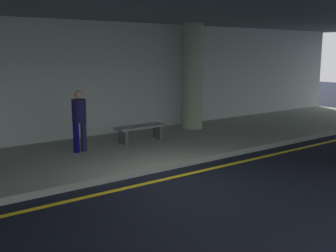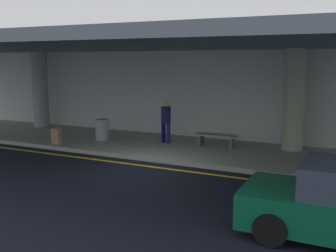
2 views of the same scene
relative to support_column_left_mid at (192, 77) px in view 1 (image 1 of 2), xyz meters
name	(u,v)px [view 1 (image 1 of 2)]	position (x,y,z in m)	size (l,w,h in m)	color
ground_plane	(179,184)	(-4.00, -4.37, -1.97)	(60.00, 60.00, 0.00)	black
sidewalk	(110,153)	(-4.00, -1.27, -1.90)	(26.00, 4.20, 0.15)	gray
lane_stripe_yellow	(166,179)	(-4.00, -3.89, -1.97)	(26.00, 0.14, 0.01)	yellow
support_column_left_mid	(192,77)	(0.00, 0.00, 0.00)	(0.76, 0.76, 3.65)	gray
ceiling_overhang	(116,7)	(-4.00, -1.77, 1.97)	(28.00, 13.20, 0.30)	slate
terminal_back_wall	(74,82)	(-4.00, 0.98, -0.07)	(26.00, 0.30, 3.80)	#ACBBB5
traveler_with_luggage	(79,117)	(-4.71, -0.92, -0.86)	(0.38, 0.38, 1.68)	#05054D
bench_metal	(141,130)	(-2.66, -0.78, -1.47)	(1.60, 0.50, 0.48)	slate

